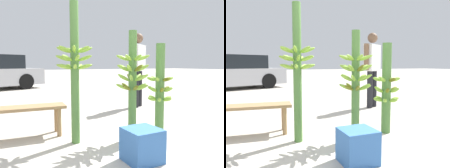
% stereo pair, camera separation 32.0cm
% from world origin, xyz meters
% --- Properties ---
extents(ground_plane, '(80.00, 80.00, 0.00)m').
position_xyz_m(ground_plane, '(0.00, 0.00, 0.00)').
color(ground_plane, '#B2AA9E').
extents(banana_stalk_left, '(0.46, 0.46, 1.73)m').
position_xyz_m(banana_stalk_left, '(-0.62, 0.54, 0.92)').
color(banana_stalk_left, '#4C7A38').
rests_on(banana_stalk_left, ground_plane).
extents(banana_stalk_center, '(0.44, 0.44, 1.41)m').
position_xyz_m(banana_stalk_center, '(0.08, 0.33, 0.77)').
color(banana_stalk_center, '#4C7A38').
rests_on(banana_stalk_center, ground_plane).
extents(banana_stalk_right, '(0.40, 0.40, 1.28)m').
position_xyz_m(banana_stalk_right, '(0.62, 0.42, 0.64)').
color(banana_stalk_right, '#4C7A38').
rests_on(banana_stalk_right, ground_plane).
extents(vendor_person, '(0.63, 0.44, 1.68)m').
position_xyz_m(vendor_person, '(1.43, 2.11, 1.00)').
color(vendor_person, black).
rests_on(vendor_person, ground_plane).
extents(market_bench, '(1.12, 0.42, 0.42)m').
position_xyz_m(market_bench, '(-1.17, 1.04, 0.34)').
color(market_bench, '#99754C').
rests_on(market_bench, ground_plane).
extents(produce_crate, '(0.34, 0.34, 0.34)m').
position_xyz_m(produce_crate, '(-0.21, -0.29, 0.17)').
color(produce_crate, '#386BB2').
rests_on(produce_crate, ground_plane).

